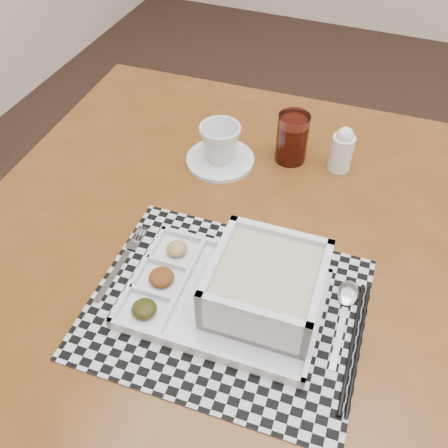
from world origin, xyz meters
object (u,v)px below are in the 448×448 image
(dining_table, at_px, (243,277))
(serving_tray, at_px, (254,289))
(cup, at_px, (220,143))
(creamer_bottle, at_px, (342,150))
(juice_glass, at_px, (292,139))

(dining_table, relative_size, serving_tray, 3.44)
(cup, height_order, creamer_bottle, creamer_bottle)
(creamer_bottle, bearing_deg, cup, -163.39)
(dining_table, relative_size, creamer_bottle, 10.92)
(cup, relative_size, juice_glass, 0.80)
(cup, bearing_deg, juice_glass, 26.57)
(dining_table, distance_m, cup, 0.29)
(serving_tray, bearing_deg, dining_table, 116.40)
(serving_tray, distance_m, creamer_bottle, 0.41)
(cup, relative_size, creamer_bottle, 0.86)
(serving_tray, xyz_separation_m, creamer_bottle, (0.06, 0.41, 0.01))
(cup, xyz_separation_m, creamer_bottle, (0.25, 0.07, -0.00))
(juice_glass, bearing_deg, dining_table, -90.98)
(dining_table, xyz_separation_m, creamer_bottle, (0.11, 0.29, 0.13))
(serving_tray, bearing_deg, creamer_bottle, 81.95)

